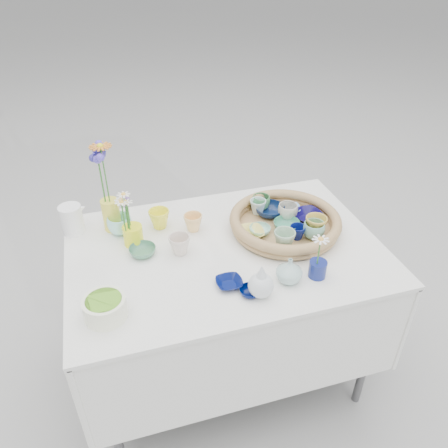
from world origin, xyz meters
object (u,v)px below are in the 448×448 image
object	(u,v)px
wicker_tray	(285,223)
bud_vase_seafoam	(289,270)
display_table	(225,369)
tall_vase_yellow	(111,215)

from	to	relation	value
wicker_tray	bud_vase_seafoam	distance (m)	0.33
display_table	tall_vase_yellow	distance (m)	0.98
display_table	tall_vase_yellow	xyz separation A→B (m)	(-0.42, 0.27, 0.84)
wicker_tray	tall_vase_yellow	world-z (taller)	tall_vase_yellow
tall_vase_yellow	display_table	bearing A→B (deg)	-32.78
wicker_tray	bud_vase_seafoam	bearing A→B (deg)	-110.50
tall_vase_yellow	wicker_tray	bearing A→B (deg)	-17.58
wicker_tray	tall_vase_yellow	distance (m)	0.74
wicker_tray	tall_vase_yellow	bearing A→B (deg)	162.42
display_table	bud_vase_seafoam	distance (m)	0.87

